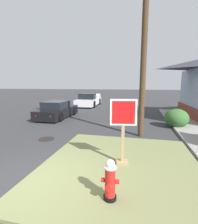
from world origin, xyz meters
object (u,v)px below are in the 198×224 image
object	(u,v)px
stop_sign	(123,133)
utility_pole	(145,18)
pickup_truck_white	(89,101)
parked_sedan_black	(57,110)
fire_hydrant	(110,181)
manhole_cover	(46,139)

from	to	relation	value
stop_sign	utility_pole	size ratio (longest dim) A/B	0.19
pickup_truck_white	utility_pole	distance (m)	12.90
stop_sign	parked_sedan_black	distance (m)	8.54
fire_hydrant	stop_sign	distance (m)	1.78
manhole_cover	parked_sedan_black	distance (m)	5.15
manhole_cover	parked_sedan_black	xyz separation A→B (m)	(-1.87, 4.77, 0.53)
stop_sign	manhole_cover	distance (m)	4.15
stop_sign	manhole_cover	xyz separation A→B (m)	(-3.61, 1.76, -1.04)
stop_sign	utility_pole	distance (m)	5.37
fire_hydrant	manhole_cover	distance (m)	4.94
fire_hydrant	pickup_truck_white	distance (m)	16.29
manhole_cover	parked_sedan_black	bearing A→B (deg)	111.43
utility_pole	pickup_truck_white	bearing A→B (deg)	118.53
parked_sedan_black	utility_pole	size ratio (longest dim) A/B	0.41
fire_hydrant	utility_pole	distance (m)	6.91
manhole_cover	pickup_truck_white	distance (m)	12.14
fire_hydrant	pickup_truck_white	world-z (taller)	pickup_truck_white
fire_hydrant	parked_sedan_black	size ratio (longest dim) A/B	0.21
fire_hydrant	pickup_truck_white	bearing A→B (deg)	108.11
stop_sign	pickup_truck_white	xyz separation A→B (m)	(-5.16, 13.79, -0.43)
pickup_truck_white	utility_pole	xyz separation A→B (m)	(5.74, -10.56, 4.69)
stop_sign	utility_pole	bearing A→B (deg)	79.90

